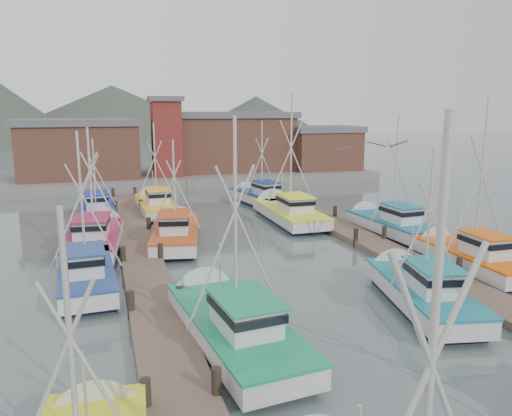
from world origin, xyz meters
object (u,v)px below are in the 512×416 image
object	(u,v)px
boat_4	(229,323)
boat_12	(156,205)
boat_8	(176,232)
lookout_tower	(166,136)

from	to	relation	value
boat_4	boat_12	size ratio (longest dim) A/B	1.09
boat_4	boat_8	size ratio (longest dim) A/B	1.04
boat_4	boat_12	world-z (taller)	boat_4
lookout_tower	boat_4	bearing A→B (deg)	-93.93
boat_8	lookout_tower	bearing A→B (deg)	94.90
boat_8	boat_12	xyz separation A→B (m)	(-0.31, 9.73, 0.00)
boat_4	boat_12	distance (m)	24.13
lookout_tower	boat_8	world-z (taller)	lookout_tower
lookout_tower	boat_8	bearing A→B (deg)	-96.04
lookout_tower	boat_12	world-z (taller)	lookout_tower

